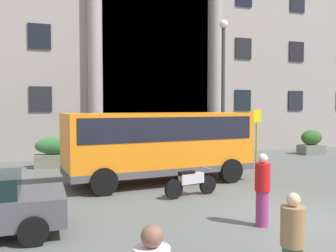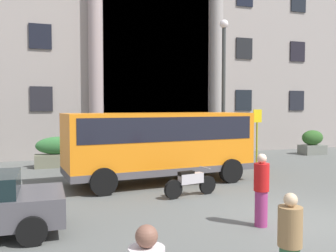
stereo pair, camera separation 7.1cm
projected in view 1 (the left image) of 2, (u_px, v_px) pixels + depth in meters
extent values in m
cube|color=#545653|center=(298.00, 223.00, 9.08)|extent=(80.00, 64.00, 0.12)
cube|color=gray|center=(133.00, 41.00, 25.20)|extent=(35.51, 9.00, 14.87)
cube|color=black|center=(157.00, 63.00, 21.25)|extent=(6.48, 0.12, 10.82)
cylinder|color=gray|center=(95.00, 60.00, 19.77)|extent=(0.79, 0.79, 10.82)
cylinder|color=gray|center=(215.00, 65.00, 22.14)|extent=(0.79, 0.79, 10.82)
cube|color=black|center=(41.00, 99.00, 19.15)|extent=(1.14, 0.08, 1.31)
cube|color=black|center=(243.00, 100.00, 23.12)|extent=(1.14, 0.08, 1.31)
cube|color=black|center=(296.00, 101.00, 24.44)|extent=(1.14, 0.08, 1.31)
cube|color=black|center=(40.00, 36.00, 18.98)|extent=(1.14, 0.08, 1.31)
cube|color=black|center=(243.00, 48.00, 22.95)|extent=(1.14, 0.08, 1.31)
cube|color=black|center=(296.00, 52.00, 24.27)|extent=(1.14, 0.08, 1.31)
cube|color=black|center=(297.00, 2.00, 24.10)|extent=(1.14, 0.08, 1.31)
cube|color=orange|center=(160.00, 142.00, 13.57)|extent=(7.11, 2.89, 2.17)
cube|color=black|center=(160.00, 128.00, 13.55)|extent=(6.70, 2.88, 0.84)
cube|color=black|center=(235.00, 130.00, 14.95)|extent=(0.23, 1.89, 1.05)
cube|color=#4D4A4E|center=(160.00, 167.00, 13.62)|extent=(7.11, 2.93, 0.24)
cylinder|color=black|center=(201.00, 162.00, 15.66)|extent=(0.92, 0.36, 0.90)
cylinder|color=black|center=(231.00, 171.00, 13.60)|extent=(0.92, 0.36, 0.90)
cylinder|color=black|center=(89.00, 170.00, 13.66)|extent=(0.92, 0.36, 0.90)
cylinder|color=black|center=(104.00, 182.00, 11.61)|extent=(0.92, 0.36, 0.90)
cylinder|color=#93981A|center=(256.00, 139.00, 16.84)|extent=(0.08, 0.08, 2.68)
cube|color=yellow|center=(257.00, 116.00, 16.75)|extent=(0.44, 0.03, 0.60)
cube|color=slate|center=(236.00, 152.00, 20.13)|extent=(1.46, 0.84, 0.65)
ellipsoid|color=#285E34|center=(237.00, 137.00, 20.09)|extent=(1.40, 0.75, 1.03)
cube|color=slate|center=(311.00, 150.00, 21.83)|extent=(1.46, 0.91, 0.56)
ellipsoid|color=#2B5622|center=(311.00, 138.00, 21.80)|extent=(1.40, 0.82, 0.89)
cube|color=#6A6C56|center=(58.00, 161.00, 17.15)|extent=(2.11, 0.78, 0.61)
ellipsoid|color=#316B34|center=(57.00, 145.00, 17.11)|extent=(2.03, 0.71, 0.83)
cylinder|color=black|center=(35.00, 208.00, 9.12)|extent=(0.62, 0.20, 0.62)
cylinder|color=black|center=(33.00, 231.00, 7.39)|extent=(0.62, 0.20, 0.62)
cylinder|color=black|center=(208.00, 185.00, 11.84)|extent=(0.61, 0.22, 0.60)
cylinder|color=black|center=(174.00, 189.00, 11.17)|extent=(0.61, 0.24, 0.60)
cube|color=#B7B0B5|center=(191.00, 178.00, 11.49)|extent=(0.86, 0.40, 0.32)
cube|color=black|center=(187.00, 173.00, 11.39)|extent=(0.55, 0.30, 0.12)
cylinder|color=#A5A5A8|center=(205.00, 167.00, 11.75)|extent=(0.14, 0.54, 0.03)
cylinder|color=#912E67|center=(262.00, 208.00, 8.63)|extent=(0.30, 0.30, 0.85)
cylinder|color=red|center=(263.00, 177.00, 8.59)|extent=(0.36, 0.36, 0.66)
sphere|color=beige|center=(263.00, 158.00, 8.57)|extent=(0.23, 0.23, 0.23)
sphere|color=brown|center=(152.00, 236.00, 3.50)|extent=(0.22, 0.22, 0.22)
cylinder|color=olive|center=(293.00, 226.00, 5.38)|extent=(0.36, 0.36, 0.60)
sphere|color=#D8B58D|center=(293.00, 200.00, 5.36)|extent=(0.21, 0.21, 0.21)
cylinder|color=#343838|center=(223.00, 98.00, 17.07)|extent=(0.18, 0.18, 6.52)
sphere|color=white|center=(224.00, 24.00, 16.89)|extent=(0.40, 0.40, 0.40)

